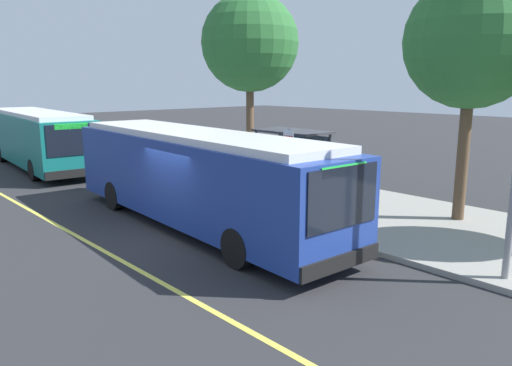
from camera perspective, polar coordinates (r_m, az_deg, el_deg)
ground_plane at (r=14.57m, az=-9.07°, el=-6.06°), size 120.00×120.00×0.00m
sidewalk_curb at (r=18.40m, az=6.69°, el=-2.04°), size 44.00×6.40×0.15m
lane_stripe_center at (r=13.56m, az=-16.91°, el=-7.77°), size 36.00×0.14×0.01m
transit_bus_main at (r=15.09m, az=-7.01°, el=0.94°), size 11.95×3.23×2.95m
transit_bus_second at (r=27.91m, az=-24.04°, el=4.89°), size 11.57×3.47×2.95m
bus_shelter at (r=18.91m, az=4.14°, el=4.06°), size 2.90×1.60×2.48m
waiting_bench at (r=19.13m, az=4.48°, el=0.24°), size 1.60×0.48×0.95m
route_sign_post at (r=15.77m, az=3.79°, el=2.71°), size 0.44×0.08×2.80m
pedestrian_commuter at (r=17.13m, az=4.07°, el=0.56°), size 0.24×0.40×1.69m
street_tree_near_shelter at (r=16.35m, az=23.88°, el=14.80°), size 4.01×4.01×7.46m
street_tree_downstreet at (r=23.08m, az=-0.72°, el=15.95°), size 4.43×4.43×8.23m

